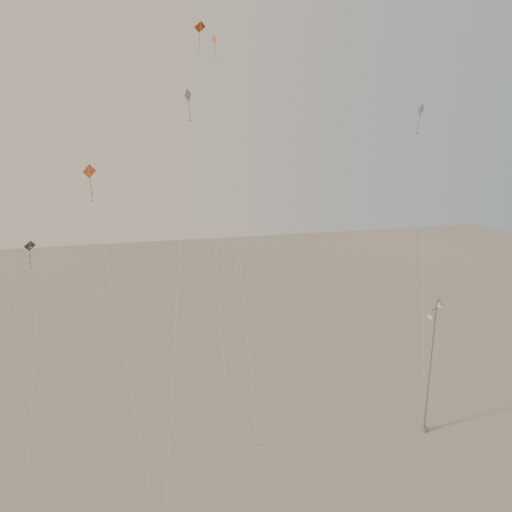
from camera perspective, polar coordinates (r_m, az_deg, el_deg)
name	(u,v)px	position (r m, az deg, el deg)	size (l,w,h in m)	color
ground	(305,485)	(31.33, 5.64, -24.60)	(160.00, 160.00, 0.00)	#A09284
street_lamp	(430,362)	(35.36, 19.29, -11.37)	(1.50, 1.00, 9.41)	gray
kite_1	(183,185)	(29.70, -8.32, 7.98)	(3.50, 9.09, 22.26)	#342C2B
kite_3	(106,259)	(24.90, -16.79, -0.29)	(2.58, 7.59, 18.00)	maroon
kite_4	(421,172)	(36.62, 18.39, 9.13)	(0.70, 4.02, 21.78)	#342C2B
kite_5	(222,126)	(43.02, -3.88, 14.59)	(2.20, 1.50, 27.74)	#973A19
kite_6	(12,299)	(32.77, -26.12, -4.42)	(5.25, 6.73, 13.27)	#342C2B
kite_7	(205,99)	(43.03, -5.85, 17.38)	(1.36, 11.68, 29.19)	maroon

